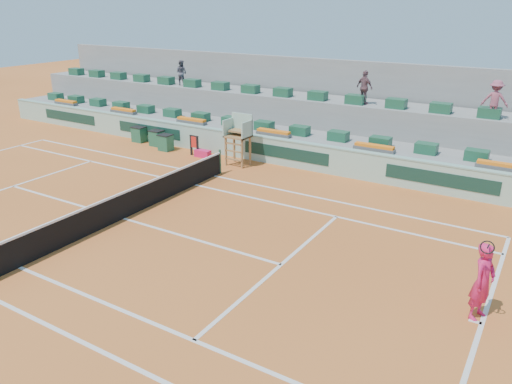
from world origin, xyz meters
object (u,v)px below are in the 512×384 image
(drink_cooler_a, at_px, (166,142))
(player_bag, at_px, (203,154))
(umpire_chair, at_px, (239,133))
(tennis_player, at_px, (483,281))

(drink_cooler_a, bearing_deg, player_bag, 0.74)
(player_bag, height_order, drink_cooler_a, drink_cooler_a)
(umpire_chair, distance_m, drink_cooler_a, 4.71)
(drink_cooler_a, relative_size, tennis_player, 0.37)
(tennis_player, bearing_deg, umpire_chair, 148.27)
(umpire_chair, bearing_deg, drink_cooler_a, 179.87)
(umpire_chair, distance_m, tennis_player, 13.79)
(drink_cooler_a, height_order, tennis_player, tennis_player)
(tennis_player, bearing_deg, player_bag, 152.37)
(umpire_chair, relative_size, drink_cooler_a, 2.86)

